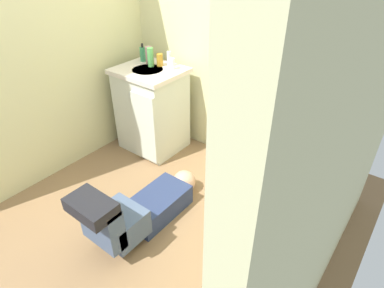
# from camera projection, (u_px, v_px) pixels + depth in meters

# --- Properties ---
(ground_plane) EXTENTS (2.73, 3.05, 0.04)m
(ground_plane) POSITION_uv_depth(u_px,v_px,m) (161.00, 215.00, 2.54)
(ground_plane) COLOR olive
(wall_back) EXTENTS (2.39, 0.08, 2.40)m
(wall_back) POSITION_uv_depth(u_px,v_px,m) (242.00, 29.00, 2.58)
(wall_back) COLOR beige
(wall_back) RESTS_ON ground_plane
(wall_left) EXTENTS (0.08, 2.05, 2.40)m
(wall_left) POSITION_uv_depth(u_px,v_px,m) (40.00, 33.00, 2.46)
(wall_left) COLOR beige
(wall_left) RESTS_ON ground_plane
(wall_right) EXTENTS (0.08, 2.05, 2.40)m
(wall_right) POSITION_uv_depth(u_px,v_px,m) (360.00, 123.00, 1.28)
(wall_right) COLOR beige
(wall_right) RESTS_ON ground_plane
(toilet) EXTENTS (0.36, 0.46, 0.75)m
(toilet) POSITION_uv_depth(u_px,v_px,m) (294.00, 165.00, 2.43)
(toilet) COLOR white
(toilet) RESTS_ON ground_plane
(vanity_cabinet) EXTENTS (0.60, 0.53, 0.82)m
(vanity_cabinet) POSITION_uv_depth(u_px,v_px,m) (152.00, 109.00, 3.11)
(vanity_cabinet) COLOR silver
(vanity_cabinet) RESTS_ON ground_plane
(faucet) EXTENTS (0.02, 0.02, 0.10)m
(faucet) POSITION_uv_depth(u_px,v_px,m) (159.00, 59.00, 2.97)
(faucet) COLOR silver
(faucet) RESTS_ON vanity_cabinet
(person_plumber) EXTENTS (0.39, 1.06, 0.52)m
(person_plumber) POSITION_uv_depth(u_px,v_px,m) (139.00, 209.00, 2.32)
(person_plumber) COLOR navy
(person_plumber) RESTS_ON ground_plane
(tissue_box) EXTENTS (0.22, 0.11, 0.10)m
(tissue_box) POSITION_uv_depth(u_px,v_px,m) (304.00, 108.00, 2.28)
(tissue_box) COLOR silver
(tissue_box) RESTS_ON toilet
(toiletry_bag) EXTENTS (0.12, 0.09, 0.11)m
(toiletry_bag) POSITION_uv_depth(u_px,v_px,m) (325.00, 113.00, 2.20)
(toiletry_bag) COLOR #26262D
(toiletry_bag) RESTS_ON toilet
(soap_dispenser) EXTENTS (0.06, 0.06, 0.17)m
(soap_dispenser) POSITION_uv_depth(u_px,v_px,m) (143.00, 54.00, 3.04)
(soap_dispenser) COLOR #3C965E
(soap_dispenser) RESTS_ON vanity_cabinet
(bottle_pink) EXTENTS (0.06, 0.06, 0.16)m
(bottle_pink) POSITION_uv_depth(u_px,v_px,m) (149.00, 55.00, 2.98)
(bottle_pink) COLOR pink
(bottle_pink) RESTS_ON vanity_cabinet
(bottle_green) EXTENTS (0.06, 0.06, 0.17)m
(bottle_green) POSITION_uv_depth(u_px,v_px,m) (150.00, 57.00, 2.91)
(bottle_green) COLOR #52A14F
(bottle_green) RESTS_ON vanity_cabinet
(bottle_amber) EXTENTS (0.06, 0.06, 0.11)m
(bottle_amber) POSITION_uv_depth(u_px,v_px,m) (160.00, 60.00, 2.93)
(bottle_amber) COLOR #BF8826
(bottle_amber) RESTS_ON vanity_cabinet
(bottle_clear) EXTENTS (0.04, 0.04, 0.14)m
(bottle_clear) POSITION_uv_depth(u_px,v_px,m) (169.00, 59.00, 2.92)
(bottle_clear) COLOR silver
(bottle_clear) RESTS_ON vanity_cabinet
(bottle_white) EXTENTS (0.04, 0.04, 0.10)m
(bottle_white) POSITION_uv_depth(u_px,v_px,m) (172.00, 64.00, 2.86)
(bottle_white) COLOR silver
(bottle_white) RESTS_ON vanity_cabinet
(paper_towel_roll) EXTENTS (0.11, 0.11, 0.21)m
(paper_towel_roll) POSITION_uv_depth(u_px,v_px,m) (236.00, 198.00, 2.52)
(paper_towel_roll) COLOR white
(paper_towel_roll) RESTS_ON ground_plane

